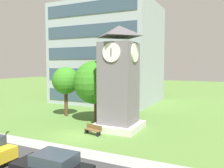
# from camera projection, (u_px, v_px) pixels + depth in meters

# --- Properties ---
(ground_plane) EXTENTS (160.00, 160.00, 0.00)m
(ground_plane) POSITION_uv_depth(u_px,v_px,m) (77.00, 135.00, 20.86)
(ground_plane) COLOR #567F38
(kerb_strip) EXTENTS (120.00, 1.60, 0.01)m
(kerb_strip) POSITION_uv_depth(u_px,v_px,m) (52.00, 147.00, 17.87)
(kerb_strip) COLOR #9E9E99
(kerb_strip) RESTS_ON ground
(office_building) EXTENTS (16.15, 12.66, 16.00)m
(office_building) POSITION_uv_depth(u_px,v_px,m) (108.00, 54.00, 40.19)
(office_building) COLOR #9EA8B2
(office_building) RESTS_ON ground
(clock_tower) EXTENTS (4.23, 4.23, 9.91)m
(clock_tower) POSITION_uv_depth(u_px,v_px,m) (119.00, 84.00, 22.66)
(clock_tower) COLOR slate
(clock_tower) RESTS_ON ground
(park_bench) EXTENTS (1.86, 0.86, 0.88)m
(park_bench) POSITION_uv_depth(u_px,v_px,m) (93.00, 130.00, 21.02)
(park_bench) COLOR brown
(park_bench) RESTS_ON ground
(tree_near_tower) EXTENTS (3.28, 3.28, 5.98)m
(tree_near_tower) POSITION_uv_depth(u_px,v_px,m) (66.00, 81.00, 28.48)
(tree_near_tower) COLOR #513823
(tree_near_tower) RESTS_ON ground
(tree_streetside) EXTENTS (4.72, 4.72, 6.68)m
(tree_streetside) POSITION_uv_depth(u_px,v_px,m) (95.00, 82.00, 25.68)
(tree_streetside) COLOR #513823
(tree_streetside) RESTS_ON ground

